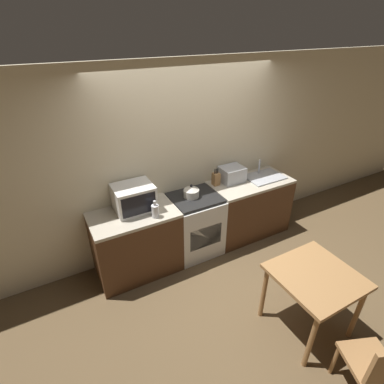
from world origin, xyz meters
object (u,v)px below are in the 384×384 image
Objects in this scene: microwave at (134,198)px; bottle at (155,211)px; dining_chair at (376,366)px; stove_range at (195,224)px; kettle at (191,192)px; dining_table at (315,282)px; toaster_oven at (232,174)px.

bottle is (0.16, -0.28, -0.08)m from microwave.
dining_chair is at bearing -66.79° from bottle.
stove_range is 0.53m from kettle.
bottle is at bearing -163.93° from stove_range.
dining_table is (0.48, -1.73, -0.32)m from kettle.
toaster_oven is at bearing 82.00° from dining_table.
stove_range is at bearing 104.41° from dining_table.
stove_range reaches higher than dining_chair.
microwave reaches higher than stove_range.
microwave is at bearing 173.46° from stove_range.
stove_range is 4.05× the size of bottle.
dining_chair is (-0.10, -0.78, -0.19)m from dining_table.
bottle is 1.89m from dining_table.
microwave reaches higher than toaster_oven.
bottle is (-0.65, -0.19, 0.54)m from stove_range.
kettle is at bearing 120.30° from dining_chair.
toaster_oven reaches higher than kettle.
stove_range is 0.91m from toaster_oven.
dining_table is at bearing -98.00° from toaster_oven.
toaster_oven is 0.43× the size of dining_table.
kettle is 0.27× the size of dining_table.
dining_table is (1.25, -1.79, -0.41)m from microwave.
microwave reaches higher than kettle.
microwave is at bearing -177.93° from toaster_oven.
bottle is 0.27× the size of dining_chair.
toaster_oven is (1.34, 0.33, 0.02)m from bottle.
kettle is 0.65m from bottle.
dining_chair is at bearing -82.29° from stove_range.
dining_table is at bearing -74.59° from kettle.
dining_table is at bearing 104.45° from dining_chair.
toaster_oven is at bearing 11.96° from stove_range.
stove_range is 1.14× the size of dining_table.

